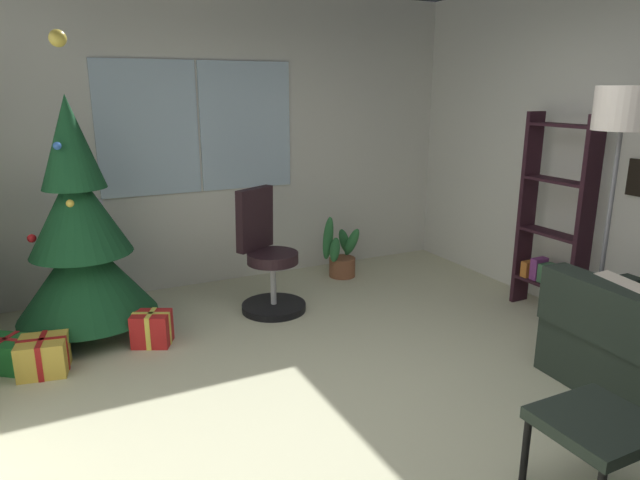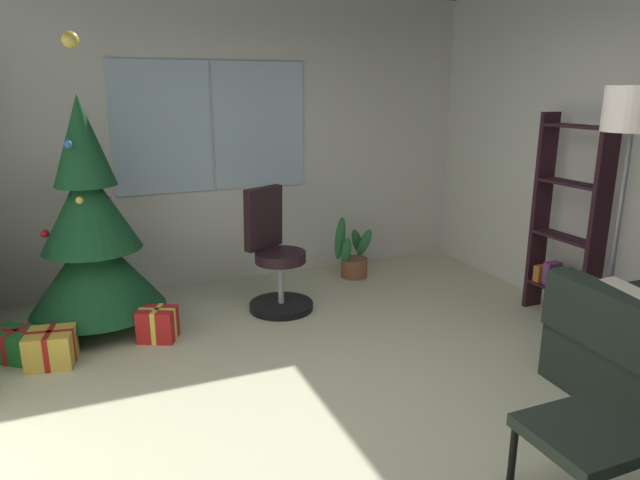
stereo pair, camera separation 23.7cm
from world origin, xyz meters
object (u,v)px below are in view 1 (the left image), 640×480
holiday_tree (81,240)px  office_chair (268,263)px  gift_box_gold (43,356)px  floor_lamp (621,129)px  footstool (598,428)px  gift_box_blue (50,352)px  potted_plant (341,255)px  bookshelf (553,228)px  gift_box_green (7,353)px  gift_box_red (152,329)px

holiday_tree → office_chair: (1.45, -0.15, -0.35)m
gift_box_gold → floor_lamp: bearing=-23.0°
footstool → office_chair: size_ratio=0.47×
gift_box_blue → floor_lamp: size_ratio=0.15×
holiday_tree → floor_lamp: size_ratio=1.20×
gift_box_blue → potted_plant: size_ratio=0.43×
holiday_tree → bookshelf: holiday_tree is taller
office_chair → gift_box_green: bearing=-174.0°
footstool → gift_box_gold: 3.40m
footstool → holiday_tree: (-1.98, 3.02, 0.41)m
gift_box_red → bookshelf: 3.35m
gift_box_green → gift_box_blue: bearing=-8.4°
gift_box_gold → potted_plant: bearing=18.0°
gift_box_red → bookshelf: size_ratio=0.20×
floor_lamp → potted_plant: bearing=107.4°
gift_box_gold → potted_plant: (2.78, 0.90, 0.10)m
gift_box_green → footstool: bearing=-46.2°
footstool → gift_box_gold: size_ratio=1.43×
gift_box_gold → gift_box_red: bearing=9.1°
gift_box_green → holiday_tree: bearing=32.1°
gift_box_green → floor_lamp: 4.40m
gift_box_blue → potted_plant: (2.74, 0.76, 0.15)m
footstool → gift_box_green: (-2.55, 2.66, -0.25)m
footstool → gift_box_red: size_ratio=1.49×
bookshelf → floor_lamp: 1.24m
gift_box_green → bookshelf: size_ratio=0.26×
gift_box_red → gift_box_blue: gift_box_red is taller
potted_plant → floor_lamp: bearing=-72.6°
gift_box_red → floor_lamp: size_ratio=0.18×
gift_box_gold → gift_box_green: bearing=141.3°
gift_box_gold → floor_lamp: size_ratio=0.19×
gift_box_gold → gift_box_blue: gift_box_gold is taller
holiday_tree → floor_lamp: bearing=-32.6°
gift_box_gold → floor_lamp: (3.54, -1.50, 1.51)m
bookshelf → potted_plant: bearing=125.2°
gift_box_red → gift_box_gold: size_ratio=0.96×
footstool → bookshelf: size_ratio=0.30×
footstool → potted_plant: potted_plant is taller
gift_box_red → floor_lamp: (2.79, -1.62, 1.50)m
gift_box_red → gift_box_green: gift_box_red is taller
potted_plant → gift_box_green: bearing=-166.6°
gift_box_green → floor_lamp: (3.77, -1.69, 1.52)m
gift_box_red → bookshelf: bookshelf is taller
office_chair → potted_plant: (0.99, 0.51, -0.19)m
gift_box_gold → footstool: bearing=-46.8°
holiday_tree → potted_plant: (2.44, 0.36, -0.54)m
gift_box_blue → gift_box_red: bearing=-2.0°
gift_box_red → gift_box_gold: 0.75m
footstool → floor_lamp: 2.01m
gift_box_gold → office_chair: size_ratio=0.33×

